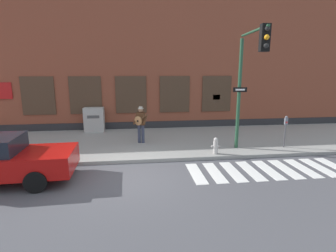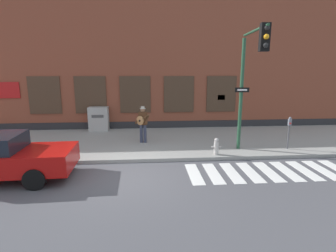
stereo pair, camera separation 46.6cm
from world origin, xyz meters
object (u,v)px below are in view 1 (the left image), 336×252
object	(u,v)px
traffic_light	(249,71)
fire_hydrant	(216,146)
busker	(140,123)
utility_box	(94,120)
parking_meter	(286,127)

from	to	relation	value
traffic_light	fire_hydrant	bearing A→B (deg)	166.12
fire_hydrant	busker	bearing A→B (deg)	145.76
fire_hydrant	utility_box	bearing A→B (deg)	139.22
busker	traffic_light	size ratio (longest dim) A/B	0.36
traffic_light	parking_meter	size ratio (longest dim) A/B	3.41
busker	fire_hydrant	world-z (taller)	busker
busker	parking_meter	bearing A→B (deg)	-13.44
parking_meter	fire_hydrant	xyz separation A→B (m)	(-3.36, -0.54, -0.60)
traffic_light	parking_meter	xyz separation A→B (m)	(2.25, 0.81, -2.44)
busker	utility_box	world-z (taller)	busker
parking_meter	utility_box	bearing A→B (deg)	154.44
busker	parking_meter	world-z (taller)	busker
busker	parking_meter	distance (m)	6.58
busker	traffic_light	world-z (taller)	traffic_light
utility_box	fire_hydrant	bearing A→B (deg)	-40.78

